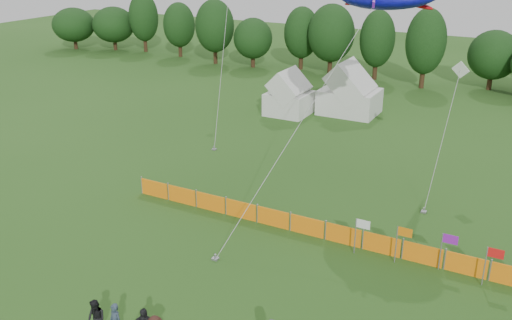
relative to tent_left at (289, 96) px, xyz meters
The scene contains 8 objects.
treeline 19.44m from the tent_left, 56.27° to the left, with size 104.57×8.78×8.36m.
tent_left is the anchor object (origin of this frame).
tent_right 5.36m from the tent_left, 30.46° to the left, with size 5.01×4.01×3.54m.
barrier_fence 22.02m from the tent_left, 62.17° to the right, with size 21.90×0.06×1.00m.
flag_row 26.40m from the tent_left, 49.13° to the right, with size 8.73×0.70×1.98m.
spectator_b 31.58m from the tent_left, 78.33° to the right, with size 0.80×0.63×1.65m, color black.
small_kite_white 18.38m from the tent_left, 32.91° to the right, with size 1.13×6.14×7.69m.
small_kite_dark 7.61m from the tent_left, 134.45° to the right, with size 5.76×11.43×11.25m.
Camera 1 is at (11.44, -15.15, 14.63)m, focal length 40.00 mm.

